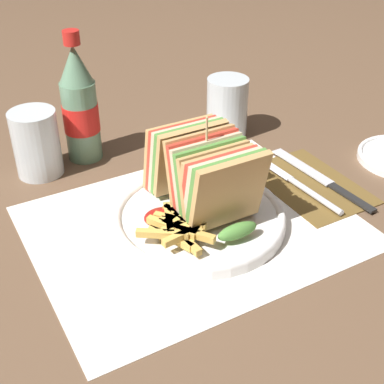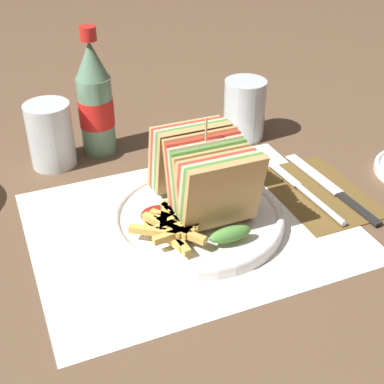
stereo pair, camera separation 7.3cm
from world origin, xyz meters
TOP-DOWN VIEW (x-y plane):
  - ground_plane at (0.00, 0.00)m, footprint 4.00×4.00m
  - placemat at (0.00, -0.02)m, footprint 0.43×0.34m
  - plate_main at (0.01, -0.02)m, footprint 0.24×0.24m
  - club_sandwich at (0.02, -0.01)m, footprint 0.10×0.18m
  - fries_pile at (-0.04, -0.05)m, footprint 0.11×0.10m
  - ketchup_blob at (-0.05, -0.02)m, footprint 0.04×0.04m
  - napkin at (0.21, -0.02)m, footprint 0.13×0.19m
  - fork at (0.19, -0.04)m, footprint 0.02×0.18m
  - knife at (0.23, -0.02)m, footprint 0.03×0.21m
  - coke_bottle_near at (-0.06, 0.23)m, footprint 0.06×0.06m
  - glass_near at (0.19, 0.19)m, footprint 0.07×0.07m
  - glass_far at (-0.14, 0.22)m, footprint 0.07×0.07m

SIDE VIEW (x-z plane):
  - ground_plane at x=0.00m, z-range 0.00..0.00m
  - placemat at x=0.00m, z-range 0.00..0.00m
  - napkin at x=0.21m, z-range 0.00..0.00m
  - knife at x=0.23m, z-range 0.00..0.01m
  - fork at x=0.19m, z-range 0.00..0.01m
  - plate_main at x=0.01m, z-range 0.00..0.02m
  - ketchup_blob at x=-0.05m, z-range 0.02..0.04m
  - fries_pile at x=-0.04m, z-range 0.02..0.04m
  - glass_far at x=-0.14m, z-range -0.01..0.10m
  - glass_near at x=0.19m, z-range 0.00..0.11m
  - club_sandwich at x=0.02m, z-range 0.00..0.14m
  - coke_bottle_near at x=-0.06m, z-range -0.01..0.20m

